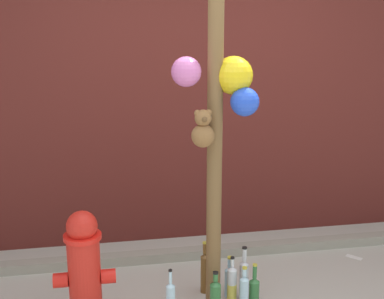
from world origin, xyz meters
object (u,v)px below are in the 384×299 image
at_px(bottle_4, 205,271).
at_px(bottle_7, 254,291).
at_px(bottle_6, 244,279).
at_px(fire_hydrant, 84,269).
at_px(memorial_post, 218,69).
at_px(bottle_0, 232,288).
at_px(bottle_5, 215,299).
at_px(bottle_1, 244,293).
at_px(bottle_3, 230,280).

distance_m(bottle_4, bottle_7, 0.41).
bearing_deg(bottle_6, fire_hydrant, -174.86).
xyz_separation_m(memorial_post, bottle_0, (0.11, -0.01, -1.51)).
distance_m(memorial_post, bottle_6, 1.51).
xyz_separation_m(bottle_4, bottle_5, (-0.00, -0.37, -0.02)).
height_order(bottle_0, bottle_6, bottle_6).
distance_m(fire_hydrant, bottle_0, 1.02).
bearing_deg(fire_hydrant, bottle_7, -0.21).
bearing_deg(bottle_0, bottle_6, 35.55).
xyz_separation_m(fire_hydrant, bottle_0, (0.99, 0.02, -0.25)).
xyz_separation_m(bottle_4, bottle_7, (0.30, -0.27, -0.04)).
bearing_deg(bottle_5, bottle_6, 37.59).
bearing_deg(bottle_5, memorial_post, 76.05).
height_order(bottle_0, bottle_1, bottle_0).
bearing_deg(bottle_4, fire_hydrant, -162.37).
height_order(bottle_3, bottle_6, bottle_6).
bearing_deg(bottle_0, fire_hydrant, -178.71).
height_order(bottle_1, bottle_6, bottle_6).
height_order(fire_hydrant, bottle_6, fire_hydrant).
bearing_deg(bottle_5, fire_hydrant, 173.61).
height_order(bottle_1, bottle_3, bottle_1).
distance_m(memorial_post, bottle_0, 1.52).
relative_size(fire_hydrant, bottle_0, 2.05).
distance_m(memorial_post, bottle_1, 1.53).
relative_size(bottle_3, bottle_4, 0.77).
height_order(bottle_0, bottle_7, bottle_0).
bearing_deg(bottle_6, bottle_5, -142.41).
xyz_separation_m(memorial_post, bottle_1, (0.18, -0.09, -1.52)).
bearing_deg(bottle_7, bottle_6, 114.21).
xyz_separation_m(bottle_3, bottle_5, (-0.17, -0.28, 0.03)).
distance_m(bottle_4, bottle_5, 0.37).
xyz_separation_m(bottle_1, bottle_4, (-0.21, 0.32, 0.02)).
height_order(fire_hydrant, bottle_1, fire_hydrant).
relative_size(bottle_0, bottle_7, 1.16).
bearing_deg(memorial_post, bottle_4, 97.14).
bearing_deg(bottle_1, bottle_4, 122.87).
relative_size(bottle_5, bottle_6, 0.84).
bearing_deg(bottle_1, memorial_post, 154.07).
bearing_deg(bottle_4, bottle_1, -57.13).
xyz_separation_m(bottle_0, bottle_4, (-0.14, 0.25, 0.01)).
relative_size(memorial_post, bottle_6, 6.66).
relative_size(bottle_1, bottle_4, 0.86).
bearing_deg(memorial_post, bottle_3, 47.72).
bearing_deg(bottle_5, bottle_4, 89.55).
distance_m(fire_hydrant, bottle_6, 1.13).
distance_m(memorial_post, bottle_3, 1.55).
xyz_separation_m(bottle_0, bottle_3, (0.03, 0.17, -0.03)).
distance_m(bottle_4, bottle_6, 0.30).
bearing_deg(fire_hydrant, bottle_6, 5.14).
height_order(memorial_post, bottle_0, memorial_post).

